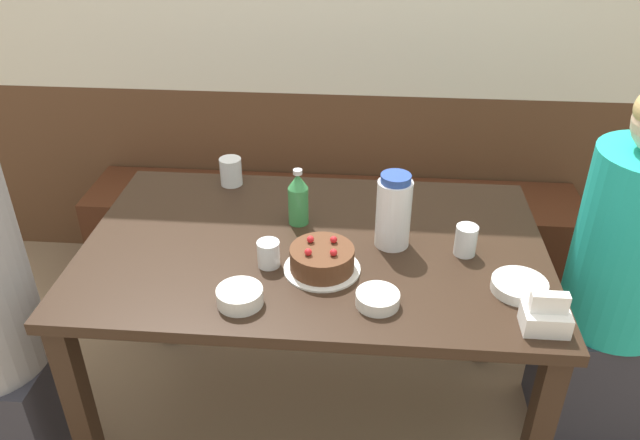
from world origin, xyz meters
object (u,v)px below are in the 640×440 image
Objects in this scene: bowl_rice_small at (519,286)px; glass_tumbler_short at (466,240)px; napkin_holder at (546,316)px; glass_water_tall at (231,171)px; birthday_cake at (322,259)px; bowl_side_dish at (378,299)px; soju_bottle at (298,198)px; bowl_soup_white at (240,296)px; glass_shot_small at (269,254)px; water_pitcher at (394,211)px; person_pale_blue_shirt at (619,287)px; bench_seat at (331,239)px.

bowl_rice_small is 0.21m from glass_tumbler_short.
napkin_holder is 1.16× the size of glass_water_tall.
glass_tumbler_short is (0.40, 0.11, 0.01)m from birthday_cake.
napkin_holder reaches higher than bowl_rice_small.
bowl_side_dish is at bearing -42.42° from birthday_cake.
napkin_holder is at bearing -78.04° from bowl_rice_small.
napkin_holder is (0.64, -0.44, -0.05)m from soju_bottle.
bowl_soup_white is at bearing -140.26° from birthday_cake.
glass_shot_small is (-0.30, 0.15, 0.02)m from bowl_side_dish.
glass_water_tall is 1.27× the size of glass_shot_small.
person_pale_blue_shirt reaches higher than water_pitcher.
glass_tumbler_short is 0.07× the size of person_pale_blue_shirt.
napkin_holder is at bearing -63.71° from glass_tumbler_short.
bench_seat is 10.02× the size of birthday_cake.
bench_seat is at bearing 105.55° from water_pitcher.
bowl_rice_small is at bearing 101.96° from napkin_holder.
bowl_rice_small is (0.72, 0.11, -0.01)m from bowl_soup_white.
glass_tumbler_short is (-0.15, 0.31, 0.01)m from napkin_holder.
bowl_side_dish is 0.84m from person_pale_blue_shirt.
glass_tumbler_short is (0.25, 0.25, 0.03)m from bowl_side_dish.
birthday_cake reaches higher than bowl_soup_white.
glass_shot_small is (0.20, -0.47, -0.01)m from glass_water_tall.
bowl_soup_white is at bearing -176.12° from bowl_side_dish.
glass_tumbler_short reaches higher than bowl_soup_white.
glass_tumbler_short is at bearing 126.86° from bowl_rice_small.
water_pitcher is at bearing 149.06° from bowl_rice_small.
soju_bottle is 0.68m from bowl_rice_small.
soju_bottle is (-0.06, -0.72, 0.60)m from bench_seat.
birthday_cake is 0.17× the size of person_pale_blue_shirt.
napkin_holder is 0.98× the size of bowl_side_dish.
bowl_side_dish reaches higher than bench_seat.
bowl_side_dish is 0.35m from glass_tumbler_short.
water_pitcher is 2.52× the size of glass_tumbler_short.
birthday_cake reaches higher than bench_seat.
soju_bottle reaches higher than glass_water_tall.
water_pitcher reaches higher than soju_bottle.
napkin_holder reaches higher than glass_shot_small.
bowl_rice_small is at bearing -61.21° from bench_seat.
person_pale_blue_shirt reaches higher than birthday_cake.
soju_bottle is 0.78m from napkin_holder.
water_pitcher is 0.50m from bowl_soup_white.
bowl_side_dish is 1.18× the size of glass_water_tall.
bowl_rice_small is (0.52, -0.05, -0.02)m from birthday_cake.
water_pitcher reaches higher than bowl_rice_small.
bowl_rice_small is (0.61, -0.29, -0.07)m from soju_bottle.
napkin_holder is at bearing -19.79° from birthday_cake.
soju_bottle reaches higher than bowl_rice_small.
birthday_cake is 2.23× the size of glass_water_tall.
person_pale_blue_shirt is at bearing 11.09° from glass_tumbler_short.
bowl_side_dish is at bearing 3.88° from bowl_soup_white.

